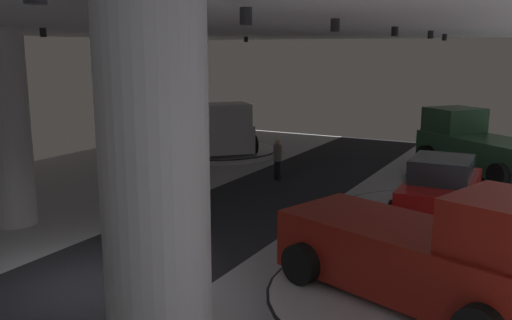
{
  "coord_description": "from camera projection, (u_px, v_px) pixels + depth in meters",
  "views": [
    {
      "loc": [
        8.25,
        -7.72,
        4.9
      ],
      "look_at": [
        -0.02,
        7.55,
        1.4
      ],
      "focal_mm": 38.4,
      "sensor_mm": 36.0,
      "label": 1
    }
  ],
  "objects": [
    {
      "name": "ceiling_with_spotlights",
      "position": [
        68.0,
        15.0,
        10.38
      ],
      "size": [
        24.0,
        44.0,
        0.39
      ],
      "color": "silver"
    },
    {
      "name": "column_right",
      "position": [
        157.0,
        219.0,
        7.08
      ],
      "size": [
        1.4,
        1.4,
        5.5
      ],
      "color": "silver",
      "rests_on": "ground"
    },
    {
      "name": "pickup_truck_mid_right",
      "position": [
        430.0,
        254.0,
        10.2
      ],
      "size": [
        5.69,
        3.94,
        2.3
      ],
      "color": "maroon",
      "rests_on": "display_platform_mid_right"
    },
    {
      "name": "display_car_far_right",
      "position": [
        441.0,
        190.0,
        15.36
      ],
      "size": [
        2.34,
        4.29,
        1.71
      ],
      "color": "red",
      "rests_on": "display_platform_far_right"
    },
    {
      "name": "display_platform_deep_left",
      "position": [
        218.0,
        151.0,
        26.25
      ],
      "size": [
        5.68,
        5.68,
        0.27
      ],
      "color": "silver",
      "rests_on": "ground"
    },
    {
      "name": "display_platform_mid_right",
      "position": [
        412.0,
        300.0,
        10.63
      ],
      "size": [
        5.68,
        5.68,
        0.23
      ],
      "color": "silver",
      "rests_on": "ground"
    },
    {
      "name": "visitor_walking_near",
      "position": [
        277.0,
        157.0,
        20.8
      ],
      "size": [
        0.32,
        0.32,
        1.59
      ],
      "color": "black",
      "rests_on": "ground"
    },
    {
      "name": "column_left",
      "position": [
        8.0,
        129.0,
        15.19
      ],
      "size": [
        1.19,
        1.19,
        5.5
      ],
      "color": "silver",
      "rests_on": "ground"
    },
    {
      "name": "pickup_truck_deep_left",
      "position": [
        220.0,
        130.0,
        25.75
      ],
      "size": [
        5.26,
        5.21,
        2.3
      ],
      "color": "silver",
      "rests_on": "display_platform_deep_left"
    },
    {
      "name": "display_platform_deep_right",
      "position": [
        483.0,
        177.0,
        20.57
      ],
      "size": [
        5.7,
        5.7,
        0.35
      ],
      "color": "#333338",
      "rests_on": "ground"
    },
    {
      "name": "ground",
      "position": [
        86.0,
        289.0,
        11.48
      ],
      "size": [
        24.0,
        44.0,
        0.06
      ],
      "color": "#B2B2B7"
    },
    {
      "name": "pickup_truck_deep_right",
      "position": [
        478.0,
        147.0,
        20.64
      ],
      "size": [
        5.42,
        4.99,
        2.3
      ],
      "color": "#2D5638",
      "rests_on": "display_platform_deep_right"
    },
    {
      "name": "display_platform_far_right",
      "position": [
        439.0,
        220.0,
        15.56
      ],
      "size": [
        5.93,
        5.93,
        0.28
      ],
      "color": "#B7B7BC",
      "rests_on": "ground"
    }
  ]
}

